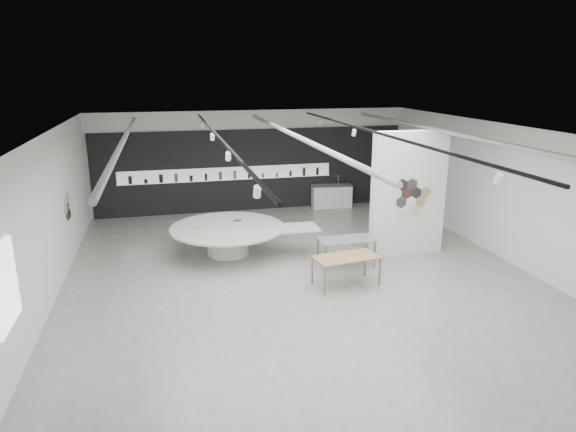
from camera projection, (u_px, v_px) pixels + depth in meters
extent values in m
cube|color=#A09D97|center=(300.00, 276.00, 13.55)|extent=(12.00, 14.00, 0.01)
cube|color=silver|center=(301.00, 131.00, 12.51)|extent=(12.00, 14.00, 0.01)
cube|color=white|center=(253.00, 161.00, 19.58)|extent=(12.00, 0.01, 3.80)
cube|color=white|center=(443.00, 343.00, 6.48)|extent=(12.00, 0.01, 3.80)
cube|color=white|center=(506.00, 193.00, 14.40)|extent=(0.01, 14.00, 3.80)
cube|color=white|center=(45.00, 222.00, 11.66)|extent=(0.01, 14.00, 3.80)
cylinder|color=#939396|center=(123.00, 141.00, 12.07)|extent=(0.12, 12.00, 0.12)
cylinder|color=#939396|center=(296.00, 136.00, 13.03)|extent=(0.12, 12.00, 0.12)
cylinder|color=#939396|center=(444.00, 131.00, 13.98)|extent=(0.12, 12.00, 0.12)
cube|color=black|center=(219.00, 137.00, 12.08)|extent=(0.05, 13.00, 0.06)
cylinder|color=white|center=(257.00, 192.00, 7.46)|extent=(0.11, 0.18, 0.21)
cylinder|color=white|center=(228.00, 156.00, 10.54)|extent=(0.11, 0.18, 0.21)
cylinder|color=white|center=(212.00, 137.00, 13.63)|extent=(0.11, 0.18, 0.21)
cylinder|color=white|center=(202.00, 125.00, 16.71)|extent=(0.11, 0.18, 0.21)
cube|color=black|center=(377.00, 133.00, 12.99)|extent=(0.05, 13.00, 0.06)
cylinder|color=white|center=(498.00, 178.00, 8.37)|extent=(0.11, 0.18, 0.21)
cylinder|color=white|center=(407.00, 149.00, 11.45)|extent=(0.11, 0.18, 0.21)
cylinder|color=white|center=(354.00, 133.00, 14.54)|extent=(0.11, 0.18, 0.21)
cylinder|color=white|center=(320.00, 122.00, 17.62)|extent=(0.11, 0.18, 0.21)
cube|color=white|center=(5.00, 286.00, 8.43)|extent=(0.05, 1.20, 1.40)
cylinder|color=black|center=(68.00, 216.00, 14.16)|extent=(0.03, 0.28, 0.28)
cylinder|color=black|center=(70.00, 213.00, 14.40)|extent=(0.03, 0.28, 0.28)
cylinder|color=#3F261F|center=(68.00, 207.00, 14.22)|extent=(0.03, 0.28, 0.28)
cylinder|color=beige|center=(66.00, 209.00, 13.97)|extent=(0.03, 0.28, 0.28)
cylinder|color=white|center=(66.00, 200.00, 14.03)|extent=(0.03, 0.28, 0.28)
cylinder|color=tan|center=(68.00, 198.00, 14.27)|extent=(0.03, 0.28, 0.28)
cube|color=black|center=(253.00, 170.00, 19.61)|extent=(11.80, 0.10, 3.10)
cube|color=white|center=(227.00, 173.00, 19.34)|extent=(8.00, 0.06, 0.46)
cube|color=white|center=(228.00, 180.00, 19.34)|extent=(8.00, 0.18, 0.02)
cylinder|color=black|center=(130.00, 180.00, 18.50)|extent=(0.13, 0.13, 0.29)
cylinder|color=black|center=(146.00, 181.00, 18.64)|extent=(0.13, 0.13, 0.15)
cylinder|color=black|center=(161.00, 178.00, 18.74)|extent=(0.14, 0.14, 0.30)
cylinder|color=brown|center=(176.00, 178.00, 18.87)|extent=(0.12, 0.12, 0.29)
cylinder|color=black|center=(191.00, 178.00, 19.00)|extent=(0.12, 0.12, 0.21)
cylinder|color=black|center=(206.00, 177.00, 19.12)|extent=(0.10, 0.10, 0.25)
cylinder|color=brown|center=(220.00, 176.00, 19.24)|extent=(0.12, 0.12, 0.30)
cylinder|color=brown|center=(235.00, 175.00, 19.36)|extent=(0.10, 0.10, 0.31)
cylinder|color=black|center=(249.00, 176.00, 19.50)|extent=(0.09, 0.09, 0.17)
cylinder|color=brown|center=(263.00, 176.00, 19.63)|extent=(0.10, 0.10, 0.16)
cylinder|color=brown|center=(277.00, 175.00, 19.75)|extent=(0.09, 0.09, 0.15)
cylinder|color=black|center=(291.00, 174.00, 19.87)|extent=(0.09, 0.09, 0.21)
cylinder|color=black|center=(304.00, 172.00, 19.98)|extent=(0.11, 0.11, 0.31)
cylinder|color=black|center=(317.00, 171.00, 20.10)|extent=(0.11, 0.11, 0.29)
cube|color=white|center=(408.00, 194.00, 14.79)|extent=(2.20, 0.35, 3.60)
cylinder|color=white|center=(411.00, 202.00, 14.67)|extent=(0.34, 0.03, 0.34)
cylinder|color=tan|center=(420.00, 201.00, 14.73)|extent=(0.34, 0.03, 0.34)
cylinder|color=black|center=(401.00, 202.00, 14.60)|extent=(0.34, 0.03, 0.34)
cylinder|color=black|center=(416.00, 193.00, 14.63)|extent=(0.34, 0.03, 0.34)
cylinder|color=#3F261F|center=(407.00, 193.00, 14.56)|extent=(0.34, 0.03, 0.34)
cylinder|color=beige|center=(415.00, 210.00, 14.77)|extent=(0.34, 0.03, 0.34)
cylinder|color=white|center=(406.00, 211.00, 14.70)|extent=(0.34, 0.03, 0.34)
cylinder|color=tan|center=(426.00, 192.00, 14.70)|extent=(0.34, 0.03, 0.34)
cylinder|color=black|center=(412.00, 184.00, 14.53)|extent=(0.34, 0.03, 0.34)
cylinder|color=black|center=(402.00, 185.00, 14.46)|extent=(0.34, 0.03, 0.34)
cylinder|color=white|center=(228.00, 241.00, 15.04)|extent=(1.23, 1.23, 0.78)
cylinder|color=beige|center=(227.00, 228.00, 14.92)|extent=(3.40, 3.40, 0.06)
cube|color=beige|center=(293.00, 228.00, 14.87)|extent=(1.50, 0.96, 0.05)
cube|color=tan|center=(195.00, 229.00, 14.72)|extent=(0.23, 0.17, 0.01)
cube|color=#3F261F|center=(238.00, 221.00, 15.51)|extent=(0.23, 0.17, 0.01)
cube|color=#A28054|center=(346.00, 257.00, 12.77)|extent=(1.70, 1.02, 0.03)
cube|color=slate|center=(325.00, 281.00, 12.28)|extent=(0.05, 0.05, 0.72)
cube|color=slate|center=(312.00, 270.00, 12.93)|extent=(0.05, 0.05, 0.72)
cube|color=slate|center=(380.00, 272.00, 12.82)|extent=(0.05, 0.05, 0.72)
cube|color=slate|center=(365.00, 262.00, 13.47)|extent=(0.05, 0.05, 0.72)
cube|color=gray|center=(346.00, 239.00, 14.06)|extent=(1.52, 0.77, 0.03)
cube|color=slate|center=(325.00, 259.00, 13.68)|extent=(0.04, 0.04, 0.74)
cube|color=slate|center=(318.00, 251.00, 14.30)|extent=(0.04, 0.04, 0.74)
cube|color=slate|center=(375.00, 254.00, 14.02)|extent=(0.04, 0.04, 0.74)
cube|color=slate|center=(365.00, 247.00, 14.64)|extent=(0.04, 0.04, 0.74)
cube|color=white|center=(332.00, 197.00, 20.22)|extent=(1.58, 0.73, 0.86)
cube|color=gray|center=(332.00, 186.00, 20.09)|extent=(1.62, 0.77, 0.03)
cylinder|color=silver|center=(338.00, 180.00, 20.22)|extent=(0.03, 0.03, 0.34)
cylinder|color=silver|center=(336.00, 176.00, 20.16)|extent=(0.15, 0.04, 0.02)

